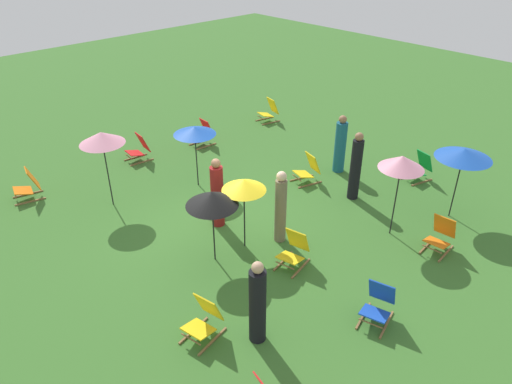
% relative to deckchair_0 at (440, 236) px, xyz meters
% --- Properties ---
extents(ground_plane, '(40.00, 40.00, 0.00)m').
position_rel_deckchair_0_xyz_m(ground_plane, '(-4.00, -2.99, -0.37)').
color(ground_plane, '#386B28').
extents(deckchair_0, '(0.54, 0.80, 0.83)m').
position_rel_deckchair_0_xyz_m(deckchair_0, '(0.00, 0.00, 0.00)').
color(deckchair_0, olive).
rests_on(deckchair_0, ground).
extents(deckchair_1, '(0.63, 0.85, 0.83)m').
position_rel_deckchair_0_xyz_m(deckchair_1, '(-7.99, 2.63, 0.00)').
color(deckchair_1, olive).
rests_on(deckchair_1, ground).
extents(deckchair_2, '(0.66, 0.86, 0.83)m').
position_rel_deckchair_0_xyz_m(deckchair_2, '(-2.00, 2.60, 0.00)').
color(deckchair_2, olive).
rests_on(deckchair_2, ground).
extents(deckchair_3, '(0.63, 0.85, 0.83)m').
position_rel_deckchair_0_xyz_m(deckchair_3, '(-1.86, -2.73, 0.00)').
color(deckchair_3, olive).
rests_on(deckchair_3, ground).
extents(deckchair_4, '(0.64, 0.85, 0.83)m').
position_rel_deckchair_0_xyz_m(deckchair_4, '(-8.47, -5.72, 0.00)').
color(deckchair_4, olive).
rests_on(deckchair_4, ground).
extents(deckchair_5, '(0.62, 0.84, 0.83)m').
position_rel_deckchair_0_xyz_m(deckchair_5, '(-1.59, -5.32, 0.00)').
color(deckchair_5, olive).
rests_on(deckchair_5, ground).
extents(deckchair_7, '(0.55, 0.80, 0.83)m').
position_rel_deckchair_0_xyz_m(deckchair_7, '(-8.45, -2.43, 0.00)').
color(deckchair_7, olive).
rests_on(deckchair_7, ground).
extents(deckchair_8, '(0.53, 0.79, 0.83)m').
position_rel_deckchair_0_xyz_m(deckchair_8, '(-8.01, -0.33, 0.00)').
color(deckchair_8, olive).
rests_on(deckchair_8, ground).
extents(deckchair_9, '(0.67, 0.86, 0.83)m').
position_rel_deckchair_0_xyz_m(deckchair_9, '(-4.06, 0.24, 0.00)').
color(deckchair_9, olive).
rests_on(deckchair_9, ground).
extents(deckchair_10, '(0.66, 0.86, 0.83)m').
position_rel_deckchair_0_xyz_m(deckchair_10, '(0.28, -2.80, 0.00)').
color(deckchair_10, olive).
rests_on(deckchair_10, ground).
extents(umbrella_0, '(1.12, 1.12, 1.72)m').
position_rel_deckchair_0_xyz_m(umbrella_0, '(-6.01, -2.09, 1.24)').
color(umbrella_0, black).
rests_on(umbrella_0, ground).
extents(umbrella_1, '(1.09, 1.09, 1.69)m').
position_rel_deckchair_0_xyz_m(umbrella_1, '(-3.14, -3.83, 1.16)').
color(umbrella_1, black).
rests_on(umbrella_1, ground).
extents(umbrella_2, '(0.95, 0.95, 1.71)m').
position_rel_deckchair_0_xyz_m(umbrella_2, '(-3.05, -3.04, 1.21)').
color(umbrella_2, black).
rests_on(umbrella_2, ground).
extents(umbrella_3, '(1.09, 1.09, 2.01)m').
position_rel_deckchair_0_xyz_m(umbrella_3, '(-6.70, -4.31, 1.49)').
color(umbrella_3, black).
rests_on(umbrella_3, ground).
extents(umbrella_4, '(0.99, 0.99, 2.01)m').
position_rel_deckchair_0_xyz_m(umbrella_4, '(-1.08, -0.24, 1.49)').
color(umbrella_4, black).
rests_on(umbrella_4, ground).
extents(umbrella_5, '(1.29, 1.29, 1.82)m').
position_rel_deckchair_0_xyz_m(umbrella_5, '(-0.48, 1.47, 1.34)').
color(umbrella_5, black).
rests_on(umbrella_5, ground).
extents(person_0, '(0.38, 0.38, 1.69)m').
position_rel_deckchair_0_xyz_m(person_0, '(-0.90, -4.69, 0.43)').
color(person_0, black).
rests_on(person_0, ground).
extents(person_1, '(0.33, 0.33, 1.84)m').
position_rel_deckchair_0_xyz_m(person_1, '(-2.67, 0.45, 0.51)').
color(person_1, black).
rests_on(person_1, ground).
extents(person_2, '(0.44, 0.44, 1.70)m').
position_rel_deckchair_0_xyz_m(person_2, '(-3.88, 1.38, 0.43)').
color(person_2, '#195972').
rests_on(person_2, ground).
extents(person_3, '(0.28, 0.28, 1.76)m').
position_rel_deckchair_0_xyz_m(person_3, '(-2.68, -2.29, 0.49)').
color(person_3, '#72664C').
rests_on(person_3, ground).
extents(person_4, '(0.34, 0.34, 1.75)m').
position_rel_deckchair_0_xyz_m(person_4, '(-4.13, -2.91, 0.46)').
color(person_4, maroon).
rests_on(person_4, ground).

